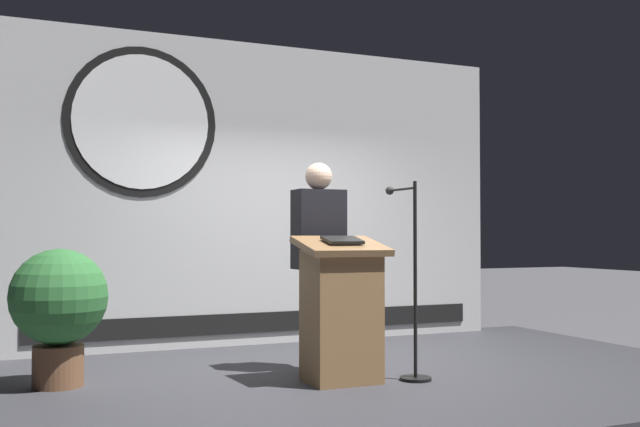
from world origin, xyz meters
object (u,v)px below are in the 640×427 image
microphone_stand (412,309)px  potted_plant (59,304)px  podium (341,310)px  speaker_person (319,264)px

microphone_stand → potted_plant: (-2.50, 0.77, 0.06)m
potted_plant → podium: bearing=-19.0°
podium → potted_plant: 2.06m
potted_plant → speaker_person: bearing=-5.6°
speaker_person → potted_plant: bearing=174.4°
speaker_person → potted_plant: (-1.97, 0.19, -0.26)m
microphone_stand → potted_plant: 2.61m
podium → potted_plant: podium is taller
podium → microphone_stand: 0.56m
potted_plant → microphone_stand: bearing=-17.1°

